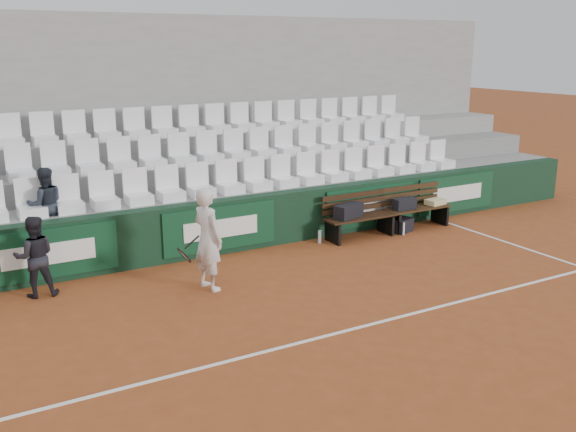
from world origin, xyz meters
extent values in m
plane|color=brown|center=(0.00, 0.00, 0.00)|extent=(80.00, 80.00, 0.00)
cube|color=white|center=(0.00, 0.00, 0.00)|extent=(18.00, 0.06, 0.01)
cube|color=#10311D|center=(0.00, 4.00, 0.50)|extent=(18.00, 0.30, 1.00)
cube|color=#0C381E|center=(-3.20, 3.83, 0.52)|extent=(2.20, 0.04, 0.82)
cube|color=#0C381E|center=(-0.20, 3.83, 0.52)|extent=(2.20, 0.04, 0.82)
cube|color=#0C381E|center=(3.20, 3.83, 0.52)|extent=(2.20, 0.04, 0.82)
cube|color=#0C381E|center=(5.60, 3.83, 0.52)|extent=(2.20, 0.04, 0.82)
cube|color=gray|center=(0.00, 4.62, 0.50)|extent=(18.00, 0.95, 1.00)
cube|color=gray|center=(0.00, 5.58, 0.72)|extent=(18.00, 0.95, 1.45)
cube|color=gray|center=(0.00, 6.53, 0.95)|extent=(18.00, 0.95, 1.90)
cube|color=gray|center=(0.00, 7.15, 2.20)|extent=(18.00, 0.30, 4.40)
cube|color=white|center=(0.00, 4.45, 1.31)|extent=(11.90, 0.44, 0.63)
cube|color=white|center=(0.00, 5.40, 1.77)|extent=(11.90, 0.44, 0.63)
cube|color=white|center=(0.00, 6.35, 2.21)|extent=(11.90, 0.44, 0.63)
cube|color=black|center=(2.67, 3.46, 0.23)|extent=(1.50, 0.56, 0.45)
cube|color=#372210|center=(4.16, 3.49, 0.23)|extent=(1.50, 0.56, 0.45)
cube|color=black|center=(2.41, 3.50, 0.59)|extent=(0.69, 0.46, 0.27)
cube|color=black|center=(3.81, 3.49, 0.57)|extent=(0.50, 0.24, 0.23)
cube|color=#CCC284|center=(4.65, 3.48, 0.51)|extent=(0.44, 0.34, 0.11)
cube|color=black|center=(3.69, 3.38, 0.14)|extent=(0.53, 0.42, 0.28)
cylinder|color=silver|center=(1.78, 3.57, 0.13)|extent=(0.07, 0.07, 0.26)
cylinder|color=silver|center=(3.57, 3.21, 0.13)|extent=(0.07, 0.07, 0.26)
imported|color=silver|center=(-1.04, 2.39, 0.83)|extent=(0.53, 0.68, 1.65)
torus|color=black|center=(-1.44, 2.39, 0.62)|extent=(0.19, 0.30, 0.26)
cylinder|color=black|center=(-1.31, 2.39, 0.81)|extent=(0.26, 0.03, 0.20)
imported|color=black|center=(-3.46, 3.41, 0.64)|extent=(0.67, 0.55, 1.27)
imported|color=#202630|center=(-3.07, 4.50, 1.63)|extent=(0.62, 0.49, 1.25)
camera|label=1|loc=(-4.69, -6.56, 3.74)|focal=40.00mm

